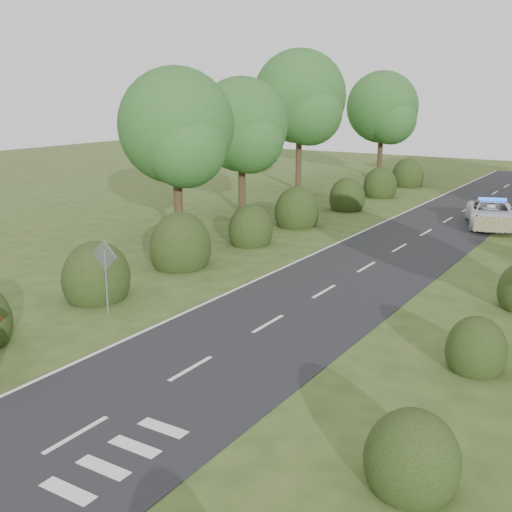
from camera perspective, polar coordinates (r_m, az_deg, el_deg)
The scene contains 10 objects.
ground at distance 17.40m, azimuth -5.82°, elevation -9.97°, with size 120.00×120.00×0.00m, color #36481D.
road at distance 30.01m, azimuth 11.98°, elevation 0.31°, with size 6.00×70.00×0.02m, color black.
road_markings at distance 28.72m, azimuth 7.55°, elevation -0.10°, with size 4.96×70.00×0.01m.
hedgerow_left at distance 29.84m, azimuth -2.01°, elevation 2.00°, with size 2.75×50.41×3.00m.
tree_left_a at distance 31.26m, azimuth -6.93°, elevation 10.97°, with size 5.74×5.60×8.38m.
tree_left_b at distance 38.63m, azimuth -1.09°, elevation 11.27°, with size 5.74×5.60×8.07m.
tree_left_c at distance 47.90m, azimuth 4.12°, elevation 13.63°, with size 6.97×6.80×10.22m.
tree_left_d at distance 56.02m, azimuth 11.35°, elevation 12.59°, with size 6.15×6.00×8.89m.
road_sign at distance 21.42m, azimuth -13.26°, elevation -0.88°, with size 1.06×0.08×2.53m.
police_van at distance 37.11m, azimuth 20.18°, elevation 3.54°, with size 3.86×5.68×1.59m.
Camera 1 is at (9.84, -12.43, 7.17)m, focal length 45.00 mm.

